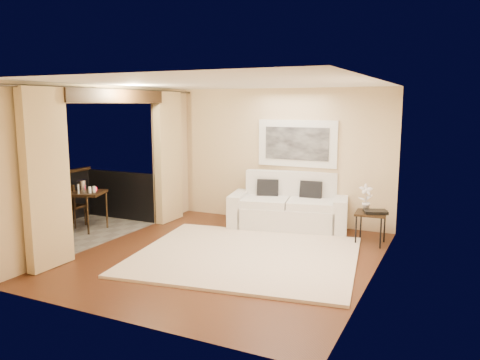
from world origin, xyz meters
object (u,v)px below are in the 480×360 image
Objects in this scene: orchid at (366,197)px; bistro_table at (86,196)px; side_table at (371,216)px; balcony_chair_near at (46,209)px; balcony_chair_far at (70,202)px; ice_bucket at (82,185)px; sofa at (289,209)px.

orchid reaches higher than bistro_table.
balcony_chair_near reaches higher than side_table.
ice_bucket is at bearing -170.05° from balcony_chair_far.
orchid is 5.60m from balcony_chair_far.
orchid reaches higher than side_table.
side_table is 5.41m from ice_bucket.
bistro_table is at bearing -164.61° from side_table.
balcony_chair_near is (-5.03, -2.41, -0.21)m from orchid.
orchid reaches higher than balcony_chair_far.
orchid reaches higher than balcony_chair_near.
bistro_table is (-4.96, -1.52, -0.13)m from orchid.
ice_bucket reaches higher than balcony_chair_far.
ice_bucket is at bearing -165.75° from side_table.
sofa is at bearing 27.77° from bistro_table.
orchid is 2.32× the size of ice_bucket.
bistro_table is at bearing -164.23° from sofa.
orchid is at bearing 17.03° from bistro_table.
balcony_chair_far is at bearing 130.01° from balcony_chair_near.
balcony_chair_near reaches higher than ice_bucket.
sofa is 3.90m from bistro_table.
balcony_chair_near is 1.00m from ice_bucket.
side_table is at bearing 15.39° from bistro_table.
balcony_chair_far is (-3.86, -1.82, 0.12)m from sofa.
ice_bucket is at bearing -166.15° from sofa.
ice_bucket is at bearing -164.17° from orchid.
sofa is 2.37× the size of balcony_chair_near.
bistro_table is at bearing 103.75° from balcony_chair_near.
balcony_chair_far is at bearing -166.81° from sofa.
orchid is 5.58m from balcony_chair_near.
bistro_table is 4.01× the size of ice_bucket.
balcony_chair_near is at bearing -154.40° from sofa.
balcony_chair_far is 0.44m from ice_bucket.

